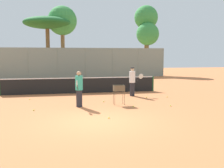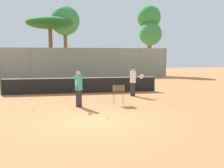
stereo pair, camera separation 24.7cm
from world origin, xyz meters
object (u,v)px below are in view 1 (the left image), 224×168
Objects in this scene: player_white_outfit at (79,89)px; ball_cart at (119,90)px; tennis_net at (81,85)px; parked_car at (68,70)px; player_red_cap at (132,81)px.

player_white_outfit reaches higher than ball_cart.
tennis_net is 15.97m from parked_car.
player_red_cap is at bearing 61.15° from ball_cart.
ball_cart is (1.62, -4.58, 0.23)m from tennis_net.
player_red_cap is (3.57, 2.89, 0.02)m from player_white_outfit.
tennis_net is 10.18× the size of ball_cart.
player_white_outfit is at bearing -90.47° from parked_car.
ball_cart is 0.24× the size of parked_car.
tennis_net is 4.80m from player_white_outfit.
player_white_outfit is at bearing -95.52° from tennis_net.
tennis_net is 3.65m from player_red_cap.
parked_car is (-3.40, 17.84, -0.28)m from player_red_cap.
player_white_outfit is 1.74× the size of ball_cart.
parked_car is at bearing -165.46° from player_white_outfit.
player_red_cap reaches higher than parked_car.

